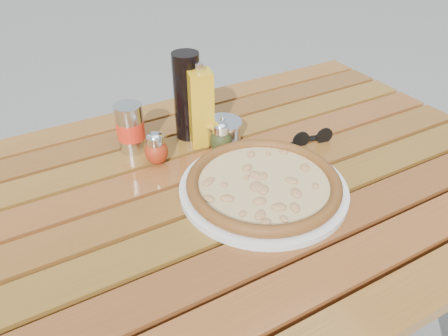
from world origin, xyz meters
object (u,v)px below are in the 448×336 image
soda_can (130,128)px  parmesan_tin (223,132)px  pizza (264,183)px  sunglasses (312,138)px  pepper_shaker (156,149)px  dark_bottle (187,96)px  table (228,210)px  olive_oil_cruet (201,108)px  plate (263,189)px  oregano_shaker (221,138)px

soda_can → parmesan_tin: size_ratio=0.96×
pizza → sunglasses: 0.24m
pepper_shaker → dark_bottle: 0.16m
table → pizza: pizza is taller
olive_oil_cruet → parmesan_tin: (0.05, -0.02, -0.07)m
pepper_shaker → plate: bearing=-54.0°
pepper_shaker → parmesan_tin: (0.18, 0.00, -0.01)m
soda_can → plate: bearing=-58.4°
pepper_shaker → oregano_shaker: size_ratio=1.00×
pepper_shaker → table: bearing=-56.0°
plate → dark_bottle: size_ratio=1.64×
soda_can → sunglasses: bearing=-26.3°
table → sunglasses: bearing=9.1°
pepper_shaker → olive_oil_cruet: (0.13, 0.03, 0.06)m
oregano_shaker → soda_can: 0.22m
dark_bottle → plate: bearing=-83.1°
pizza → olive_oil_cruet: bearing=95.6°
pizza → dark_bottle: (-0.04, 0.29, 0.09)m
plate → pepper_shaker: pepper_shaker is taller
pepper_shaker → sunglasses: (0.37, -0.11, -0.02)m
soda_can → olive_oil_cruet: 0.18m
table → dark_bottle: dark_bottle is taller
pizza → sunglasses: sunglasses is taller
parmesan_tin → sunglasses: bearing=-31.2°
table → soda_can: 0.31m
soda_can → parmesan_tin: soda_can is taller
pepper_shaker → parmesan_tin: pepper_shaker is taller
olive_oil_cruet → table: bearing=-98.7°
plate → soda_can: soda_can is taller
table → soda_can: bearing=119.0°
table → soda_can: size_ratio=11.67×
dark_bottle → parmesan_tin: bearing=-51.3°
oregano_shaker → parmesan_tin: 0.04m
oregano_shaker → olive_oil_cruet: size_ratio=0.39×
table → oregano_shaker: oregano_shaker is taller
olive_oil_cruet → plate: bearing=-84.4°
pizza → oregano_shaker: (-0.00, 0.18, 0.02)m
soda_can → sunglasses: size_ratio=1.08×
pepper_shaker → oregano_shaker: same height
olive_oil_cruet → parmesan_tin: size_ratio=1.68×
oregano_shaker → plate: bearing=-89.6°
oregano_shaker → sunglasses: bearing=-20.6°
soda_can → parmesan_tin: 0.23m
pizza → sunglasses: bearing=25.5°
parmesan_tin → sunglasses: 0.22m
olive_oil_cruet → sunglasses: (0.24, -0.14, -0.08)m
plate → pepper_shaker: size_ratio=4.39×
plate → olive_oil_cruet: olive_oil_cruet is taller
dark_bottle → soda_can: 0.16m
pizza → olive_oil_cruet: (-0.02, 0.24, 0.07)m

